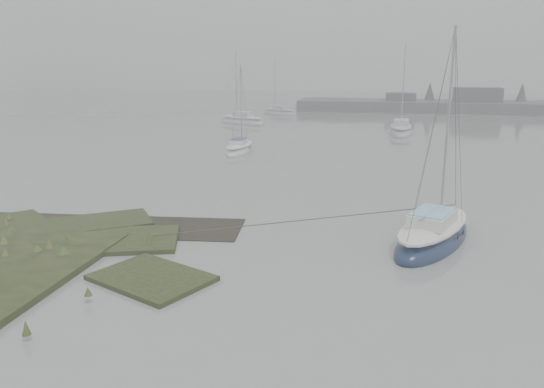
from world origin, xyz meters
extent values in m
plane|color=slate|center=(0.00, 30.00, 0.00)|extent=(160.00, 160.00, 0.00)
cube|color=#4C4F51|center=(26.00, 62.00, 0.60)|extent=(60.00, 8.00, 1.60)
cube|color=#424247|center=(10.00, 61.00, 1.40)|extent=(4.00, 3.00, 2.20)
cube|color=#424247|center=(20.00, 61.00, 1.80)|extent=(6.00, 3.00, 3.00)
cone|color=#384238|center=(14.00, 63.00, 2.20)|extent=(2.00, 2.00, 3.50)
cone|color=#384238|center=(26.00, 63.00, 2.20)|extent=(2.00, 2.00, 3.50)
ellipsoid|color=#121E3C|center=(9.46, 4.88, 0.10)|extent=(4.17, 6.35, 1.47)
ellipsoid|color=silver|center=(9.46, 4.88, 0.69)|extent=(3.50, 5.48, 0.42)
cube|color=silver|center=(9.36, 4.64, 1.05)|extent=(2.00, 2.41, 0.43)
cube|color=#85BDDC|center=(9.36, 4.64, 1.30)|extent=(1.85, 2.22, 0.07)
cylinder|color=#939399|center=(9.76, 5.60, 4.45)|extent=(0.10, 0.10, 6.92)
cylinder|color=#939399|center=(9.29, 4.48, 1.30)|extent=(1.01, 2.26, 0.08)
ellipsoid|color=silver|center=(-2.96, 23.40, 0.08)|extent=(1.67, 4.94, 1.20)
ellipsoid|color=white|center=(-2.96, 23.40, 0.56)|extent=(1.34, 4.31, 0.34)
cube|color=white|center=(-2.96, 23.19, 0.86)|extent=(1.07, 1.70, 0.35)
cube|color=navy|center=(-2.96, 23.19, 1.06)|extent=(1.00, 1.56, 0.06)
cylinder|color=#939399|center=(-2.96, 24.04, 3.63)|extent=(0.08, 0.08, 5.63)
cylinder|color=#939399|center=(-2.97, 23.05, 1.06)|extent=(0.08, 1.97, 0.06)
ellipsoid|color=silver|center=(-7.58, 41.90, 0.10)|extent=(6.29, 4.53, 1.47)
ellipsoid|color=white|center=(-7.58, 41.90, 0.69)|extent=(5.42, 3.83, 0.41)
cube|color=white|center=(-7.35, 41.78, 1.05)|extent=(2.44, 2.10, 0.43)
cube|color=silver|center=(-7.35, 41.78, 1.30)|extent=(2.24, 1.95, 0.07)
cylinder|color=#939399|center=(-8.27, 42.26, 4.45)|extent=(0.10, 0.10, 6.91)
cylinder|color=#939399|center=(-7.19, 41.71, 1.30)|extent=(2.19, 1.18, 0.08)
ellipsoid|color=#B2B8BB|center=(9.32, 36.64, 0.11)|extent=(2.30, 6.42, 1.54)
ellipsoid|color=silver|center=(9.32, 36.64, 0.73)|extent=(1.86, 5.59, 0.44)
cube|color=silver|center=(9.31, 36.37, 1.11)|extent=(1.44, 2.22, 0.45)
cube|color=silver|center=(9.31, 36.37, 1.36)|extent=(1.34, 2.04, 0.07)
cylinder|color=#939399|center=(9.35, 37.45, 4.68)|extent=(0.10, 0.10, 7.26)
cylinder|color=#939399|center=(9.30, 36.18, 1.36)|extent=(0.17, 2.54, 0.08)
ellipsoid|color=#AFB4B9|center=(-5.52, 53.22, 0.09)|extent=(5.47, 4.09, 1.28)
ellipsoid|color=silver|center=(-5.52, 53.22, 0.60)|extent=(4.70, 3.46, 0.36)
cube|color=silver|center=(-5.32, 53.11, 0.92)|extent=(2.14, 1.87, 0.38)
cube|color=silver|center=(-5.32, 53.11, 1.13)|extent=(1.97, 1.73, 0.06)
cylinder|color=#939399|center=(-6.12, 53.55, 3.89)|extent=(0.08, 0.08, 6.05)
cylinder|color=#939399|center=(-5.19, 53.04, 1.13)|extent=(1.88, 1.09, 0.07)
camera|label=1|loc=(7.25, -14.90, 6.66)|focal=35.00mm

